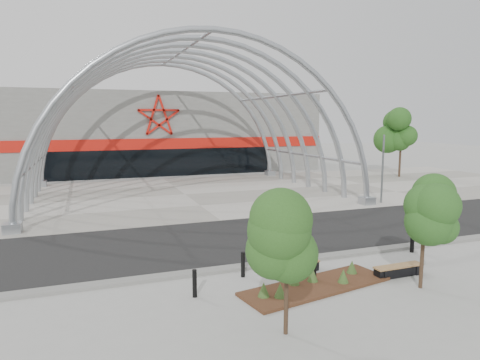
{
  "coord_description": "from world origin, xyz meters",
  "views": [
    {
      "loc": [
        -6.63,
        -14.17,
        5.33
      ],
      "look_at": [
        0.0,
        4.0,
        2.6
      ],
      "focal_mm": 32.0,
      "sensor_mm": 36.0,
      "label": 1
    }
  ],
  "objects": [
    {
      "name": "street_tree_1",
      "position": [
        3.27,
        -3.88,
        2.57
      ],
      "size": [
        1.51,
        1.51,
        3.57
      ],
      "color": "#342417",
      "rests_on": "ground"
    },
    {
      "name": "bollard_1",
      "position": [
        -1.73,
        -1.04,
        0.44
      ],
      "size": [
        0.14,
        0.14,
        0.88
      ],
      "primitive_type": "cylinder",
      "color": "black",
      "rests_on": "ground"
    },
    {
      "name": "arena_building",
      "position": [
        0.0,
        33.45,
        3.99
      ],
      "size": [
        34.0,
        15.24,
        8.0
      ],
      "color": "slate",
      "rests_on": "ground"
    },
    {
      "name": "planting_bed",
      "position": [
        0.07,
        -2.71,
        0.13
      ],
      "size": [
        5.3,
        2.49,
        0.54
      ],
      "color": "#3F2217",
      "rests_on": "ground"
    },
    {
      "name": "road",
      "position": [
        0.0,
        3.5,
        0.01
      ],
      "size": [
        140.0,
        7.0,
        0.02
      ],
      "primitive_type": "cube",
      "color": "black",
      "rests_on": "ground"
    },
    {
      "name": "bench_0",
      "position": [
        0.15,
        -1.33,
        0.18
      ],
      "size": [
        1.82,
        0.61,
        0.38
      ],
      "color": "black",
      "rests_on": "ground"
    },
    {
      "name": "bollard_2",
      "position": [
        0.28,
        -2.32,
        0.55
      ],
      "size": [
        0.17,
        0.17,
        1.09
      ],
      "primitive_type": "cylinder",
      "color": "black",
      "rests_on": "ground"
    },
    {
      "name": "street_tree_0",
      "position": [
        -2.09,
        -5.08,
        2.47
      ],
      "size": [
        1.51,
        1.51,
        3.44
      ],
      "color": "#2F2014",
      "rests_on": "ground"
    },
    {
      "name": "signal_pole",
      "position": [
        11.18,
        8.11,
        2.3
      ],
      "size": [
        0.31,
        0.61,
        4.4
      ],
      "color": "slate",
      "rests_on": "ground"
    },
    {
      "name": "vault_canopy",
      "position": [
        0.0,
        15.5,
        0.02
      ],
      "size": [
        20.8,
        15.8,
        20.36
      ],
      "color": "#A0A6AC",
      "rests_on": "ground"
    },
    {
      "name": "forecourt",
      "position": [
        0.0,
        15.5,
        0.02
      ],
      "size": [
        60.0,
        17.0,
        0.04
      ],
      "primitive_type": "cube",
      "color": "gray",
      "rests_on": "ground"
    },
    {
      "name": "bollard_0",
      "position": [
        -3.69,
        -2.11,
        0.43
      ],
      "size": [
        0.14,
        0.14,
        0.86
      ],
      "primitive_type": "cylinder",
      "color": "black",
      "rests_on": "ground"
    },
    {
      "name": "bg_tree_1",
      "position": [
        21.0,
        18.0,
        4.25
      ],
      "size": [
        2.7,
        2.7,
        5.91
      ],
      "color": "#2F2117",
      "rests_on": "ground"
    },
    {
      "name": "bench_1",
      "position": [
        3.31,
        -2.8,
        0.19
      ],
      "size": [
        1.86,
        0.43,
        0.39
      ],
      "color": "black",
      "rests_on": "ground"
    },
    {
      "name": "bollard_3",
      "position": [
        0.52,
        -0.03,
        0.44
      ],
      "size": [
        0.14,
        0.14,
        0.88
      ],
      "primitive_type": "cylinder",
      "color": "black",
      "rests_on": "ground"
    },
    {
      "name": "ground",
      "position": [
        0.0,
        0.0,
        0.0
      ],
      "size": [
        140.0,
        140.0,
        0.0
      ],
      "primitive_type": "plane",
      "color": "#9D9C98",
      "rests_on": "ground"
    },
    {
      "name": "kerb",
      "position": [
        0.0,
        -0.25,
        0.06
      ],
      "size": [
        60.0,
        0.5,
        0.12
      ],
      "primitive_type": "cube",
      "color": "slate",
      "rests_on": "ground"
    },
    {
      "name": "bollard_4",
      "position": [
        5.68,
        -0.8,
        0.5
      ],
      "size": [
        0.16,
        0.16,
        1.0
      ],
      "primitive_type": "cylinder",
      "color": "black",
      "rests_on": "ground"
    }
  ]
}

